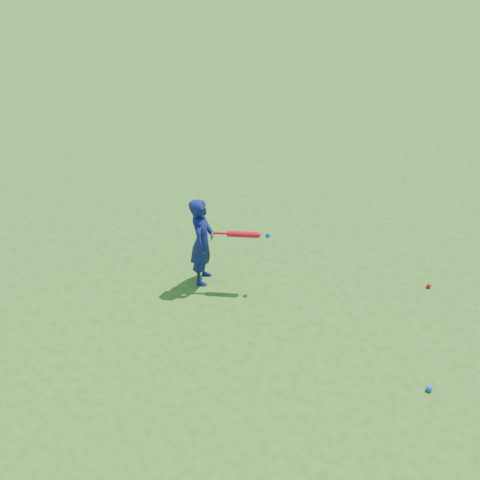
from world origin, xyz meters
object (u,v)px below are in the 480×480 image
at_px(ground_ball_red, 429,286).
at_px(bat_swing, 245,234).
at_px(child, 202,242).
at_px(ground_ball_blue, 429,389).

relative_size(ground_ball_red, bat_swing, 0.09).
relative_size(child, bat_swing, 1.72).
xyz_separation_m(ground_ball_red, ground_ball_blue, (0.05, -1.85, 0.00)).
height_order(ground_ball_blue, bat_swing, bat_swing).
distance_m(child, bat_swing, 0.60).
distance_m(ground_ball_blue, bat_swing, 2.80).
relative_size(ground_ball_red, ground_ball_blue, 0.94).
bearing_deg(child, bat_swing, -89.27).
distance_m(child, ground_ball_blue, 3.24).
bearing_deg(ground_ball_blue, child, 159.99).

